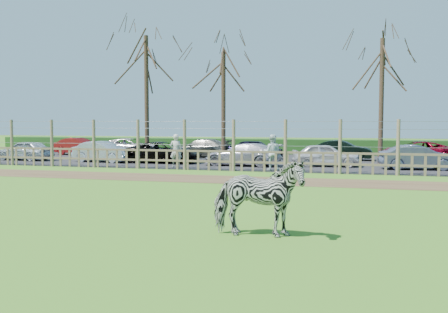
% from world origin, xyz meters
% --- Properties ---
extents(ground, '(120.00, 120.00, 0.00)m').
position_xyz_m(ground, '(0.00, 0.00, 0.00)').
color(ground, '#60A137').
rests_on(ground, ground).
extents(dirt_strip, '(34.00, 2.80, 0.01)m').
position_xyz_m(dirt_strip, '(0.00, 4.50, 0.01)').
color(dirt_strip, brown).
rests_on(dirt_strip, ground).
extents(asphalt, '(44.00, 13.00, 0.04)m').
position_xyz_m(asphalt, '(0.00, 14.50, 0.02)').
color(asphalt, '#232326').
rests_on(asphalt, ground).
extents(hedge, '(46.00, 2.00, 1.10)m').
position_xyz_m(hedge, '(0.00, 21.50, 0.55)').
color(hedge, '#1E4716').
rests_on(hedge, ground).
extents(fence, '(30.16, 0.16, 2.50)m').
position_xyz_m(fence, '(0.00, 8.00, 0.80)').
color(fence, brown).
rests_on(fence, ground).
extents(tree_left, '(4.80, 4.80, 7.88)m').
position_xyz_m(tree_left, '(-6.50, 12.50, 5.62)').
color(tree_left, '#3D2B1E').
rests_on(tree_left, ground).
extents(tree_mid, '(4.80, 4.80, 6.83)m').
position_xyz_m(tree_mid, '(-2.00, 13.50, 4.87)').
color(tree_mid, '#3D2B1E').
rests_on(tree_mid, ground).
extents(tree_right, '(4.80, 4.80, 7.35)m').
position_xyz_m(tree_right, '(7.00, 14.00, 5.24)').
color(tree_right, '#3D2B1E').
rests_on(tree_right, ground).
extents(zebra, '(2.00, 1.04, 1.63)m').
position_xyz_m(zebra, '(3.82, -5.24, 0.82)').
color(zebra, gray).
rests_on(zebra, ground).
extents(visitor_a, '(0.69, 0.51, 1.72)m').
position_xyz_m(visitor_a, '(-3.15, 8.50, 0.90)').
color(visitor_a, beige).
rests_on(visitor_a, asphalt).
extents(visitor_b, '(0.88, 0.71, 1.72)m').
position_xyz_m(visitor_b, '(1.75, 8.67, 0.90)').
color(visitor_b, silver).
rests_on(visitor_b, asphalt).
extents(car_0, '(3.63, 1.72, 1.20)m').
position_xyz_m(car_0, '(-13.84, 10.91, 0.64)').
color(car_0, '#B2BCC1').
rests_on(car_0, asphalt).
extents(car_1, '(3.78, 1.73, 1.20)m').
position_xyz_m(car_1, '(-8.58, 10.93, 0.64)').
color(car_1, '#ACBCC8').
rests_on(car_1, asphalt).
extents(car_2, '(4.36, 2.09, 1.20)m').
position_xyz_m(car_2, '(-4.97, 11.28, 0.64)').
color(car_2, black).
rests_on(car_2, asphalt).
extents(car_3, '(4.25, 1.98, 1.20)m').
position_xyz_m(car_3, '(-0.15, 10.65, 0.64)').
color(car_3, silver).
rests_on(car_3, asphalt).
extents(car_4, '(3.64, 1.74, 1.20)m').
position_xyz_m(car_4, '(4.15, 11.35, 0.64)').
color(car_4, silver).
rests_on(car_4, asphalt).
extents(car_5, '(3.78, 1.73, 1.20)m').
position_xyz_m(car_5, '(8.65, 10.77, 0.64)').
color(car_5, '#4C536B').
rests_on(car_5, asphalt).
extents(car_7, '(3.66, 1.31, 1.20)m').
position_xyz_m(car_7, '(-13.28, 16.13, 0.64)').
color(car_7, maroon).
rests_on(car_7, asphalt).
extents(car_8, '(4.37, 2.10, 1.20)m').
position_xyz_m(car_8, '(-9.45, 16.24, 0.64)').
color(car_8, silver).
rests_on(car_8, asphalt).
extents(car_9, '(4.26, 2.02, 1.20)m').
position_xyz_m(car_9, '(-4.28, 16.20, 0.64)').
color(car_9, '#646259').
rests_on(car_9, asphalt).
extents(car_10, '(3.63, 1.70, 1.20)m').
position_xyz_m(car_10, '(-0.49, 15.83, 0.64)').
color(car_10, black).
rests_on(car_10, asphalt).
extents(car_11, '(3.72, 1.50, 1.20)m').
position_xyz_m(car_11, '(4.83, 16.14, 0.64)').
color(car_11, black).
rests_on(car_11, asphalt).
extents(car_12, '(4.36, 2.07, 1.20)m').
position_xyz_m(car_12, '(9.08, 15.93, 0.64)').
color(car_12, maroon).
rests_on(car_12, asphalt).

